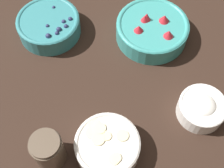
% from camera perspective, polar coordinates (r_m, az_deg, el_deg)
% --- Properties ---
extents(ground_plane, '(4.00, 4.00, 0.00)m').
position_cam_1_polar(ground_plane, '(0.88, 0.79, 0.86)').
color(ground_plane, black).
extents(bowl_strawberries, '(0.21, 0.21, 0.08)m').
position_cam_1_polar(bowl_strawberries, '(0.95, 7.35, 9.97)').
color(bowl_strawberries, teal).
rests_on(bowl_strawberries, ground_plane).
extents(bowl_blueberries, '(0.19, 0.19, 0.07)m').
position_cam_1_polar(bowl_blueberries, '(0.97, -11.49, 10.61)').
color(bowl_blueberries, teal).
rests_on(bowl_blueberries, ground_plane).
extents(bowl_bananas, '(0.16, 0.16, 0.06)m').
position_cam_1_polar(bowl_bananas, '(0.76, -0.86, -11.24)').
color(bowl_bananas, silver).
rests_on(bowl_bananas, ground_plane).
extents(bowl_cream, '(0.12, 0.12, 0.06)m').
position_cam_1_polar(bowl_cream, '(0.84, 16.12, -4.19)').
color(bowl_cream, white).
rests_on(bowl_cream, ground_plane).
extents(jar_chocolate, '(0.08, 0.08, 0.10)m').
position_cam_1_polar(jar_chocolate, '(0.76, -11.56, -11.79)').
color(jar_chocolate, brown).
rests_on(jar_chocolate, ground_plane).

